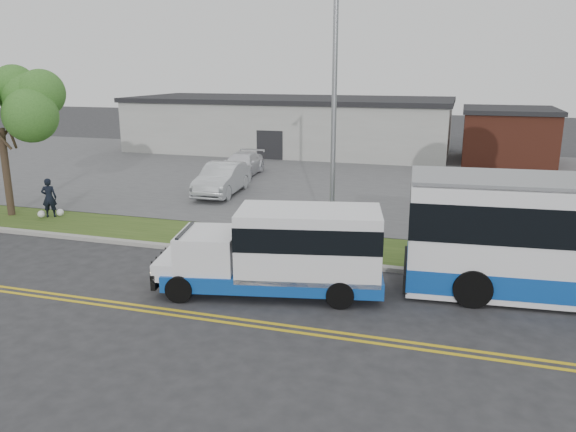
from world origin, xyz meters
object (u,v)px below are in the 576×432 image
(parked_car_b, at_px, (242,164))
(pedestrian, at_px, (49,198))
(parked_car_a, at_px, (222,179))
(streetlight_near, at_px, (334,107))
(shuttle_bus, at_px, (286,249))

(parked_car_b, bearing_deg, pedestrian, -114.38)
(pedestrian, relative_size, parked_car_a, 0.35)
(streetlight_near, bearing_deg, shuttle_bus, -94.71)
(streetlight_near, relative_size, parked_car_b, 1.98)
(shuttle_bus, height_order, parked_car_b, shuttle_bus)
(shuttle_bus, bearing_deg, parked_car_b, 104.02)
(shuttle_bus, relative_size, parked_car_a, 1.40)
(pedestrian, bearing_deg, streetlight_near, 152.03)
(streetlight_near, relative_size, pedestrian, 5.40)
(shuttle_bus, distance_m, pedestrian, 13.64)
(streetlight_near, xyz_separation_m, parked_car_b, (-8.55, 12.63, -4.44))
(parked_car_b, bearing_deg, streetlight_near, -59.81)
(shuttle_bus, distance_m, parked_car_a, 13.74)
(pedestrian, relative_size, parked_car_b, 0.37)
(shuttle_bus, bearing_deg, pedestrian, 146.48)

